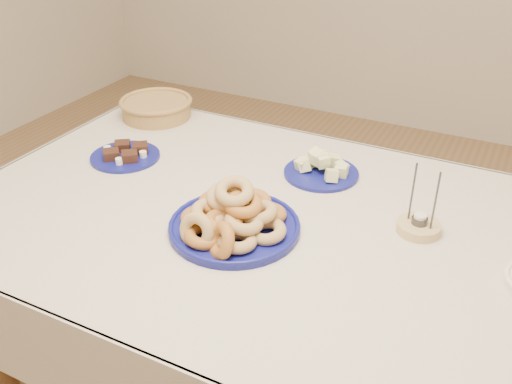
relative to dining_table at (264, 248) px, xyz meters
The scene contains 6 objects.
dining_table is the anchor object (origin of this frame).
donut_platter 0.18m from the dining_table, 109.89° to the right, with size 0.41×0.41×0.16m.
melon_plate 0.32m from the dining_table, 79.92° to the left, with size 0.25×0.25×0.08m.
brownie_plate 0.57m from the dining_table, 169.27° to the left, with size 0.29×0.29×0.04m.
wicker_basket 0.80m from the dining_table, 146.93° to the left, with size 0.27×0.27×0.07m.
candle_holder 0.42m from the dining_table, 16.11° to the left, with size 0.14×0.14×0.19m.
Camera 1 is at (0.57, -1.16, 1.58)m, focal length 40.00 mm.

